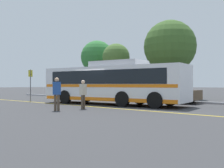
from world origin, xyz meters
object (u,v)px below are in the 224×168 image
tree_0 (97,57)px  transit_bus (112,83)px  parked_car_1 (105,93)px  pedestrian_1 (83,93)px  parked_car_2 (168,93)px  bus_stop_sign (30,81)px  parked_car_0 (70,91)px  pedestrian_0 (57,92)px  tree_1 (170,46)px  tree_2 (116,57)px

tree_0 → transit_bus: bearing=-42.2°
parked_car_1 → pedestrian_1: 9.18m
transit_bus → parked_car_1: 5.79m
parked_car_2 → parked_car_1: bearing=-86.6°
bus_stop_sign → tree_0: tree_0 is taller
parked_car_0 → parked_car_1: size_ratio=0.99×
pedestrian_0 → tree_1: size_ratio=0.23×
pedestrian_0 → tree_2: (-7.38, 14.02, 3.46)m
parked_car_2 → tree_0: 15.20m
parked_car_1 → tree_1: (3.79, 5.40, 4.55)m
pedestrian_1 → tree_2: (-7.73, 12.40, 3.54)m
parked_car_1 → tree_1: 8.02m
pedestrian_0 → tree_2: bearing=-106.7°
parked_car_2 → bus_stop_sign: bus_stop_sign is taller
pedestrian_1 → tree_1: bearing=178.2°
pedestrian_1 → bus_stop_sign: bearing=-109.1°
transit_bus → bus_stop_sign: size_ratio=4.21×
pedestrian_1 → tree_1: 13.78m
transit_bus → tree_1: bearing=-4.7°
parked_car_0 → pedestrian_0: pedestrian_0 is taller
bus_stop_sign → tree_0: 13.14m
tree_1 → transit_bus: bearing=-87.6°
transit_bus → parked_car_0: size_ratio=2.50×
parked_car_1 → bus_stop_sign: bus_stop_sign is taller
parked_car_1 → parked_car_2: 6.38m
parked_car_2 → tree_1: 7.34m
tree_0 → tree_1: (10.74, -0.76, 0.26)m
transit_bus → parked_car_0: 10.48m
transit_bus → bus_stop_sign: bearing=98.7°
parked_car_0 → pedestrian_1: (10.48, -7.90, 0.28)m
parked_car_1 → pedestrian_0: size_ratio=2.52×
parked_car_0 → pedestrian_1: size_ratio=2.68×
parked_car_2 → tree_0: bearing=-112.6°
parked_car_1 → tree_2: (-2.64, 4.76, 3.83)m
pedestrian_1 → tree_1: (-1.30, 13.03, 4.27)m
tree_2 → parked_car_0: bearing=-121.5°
transit_bus → tree_1: tree_1 is taller
tree_0 → pedestrian_0: bearing=-52.8°
parked_car_0 → tree_2: tree_2 is taller
parked_car_0 → pedestrian_0: 13.91m
tree_0 → tree_2: size_ratio=1.16×
pedestrian_1 → tree_1: tree_1 is taller
parked_car_2 → pedestrian_0: pedestrian_0 is taller
tree_2 → parked_car_1: bearing=-61.0°
pedestrian_1 → transit_bus: bearing=-173.6°
tree_1 → pedestrian_0: bearing=-86.3°
parked_car_1 → parked_car_0: bearing=-96.7°
tree_0 → tree_2: tree_0 is taller
parked_car_1 → parked_car_2: size_ratio=0.94×
bus_stop_sign → tree_1: (6.87, 11.36, 3.55)m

